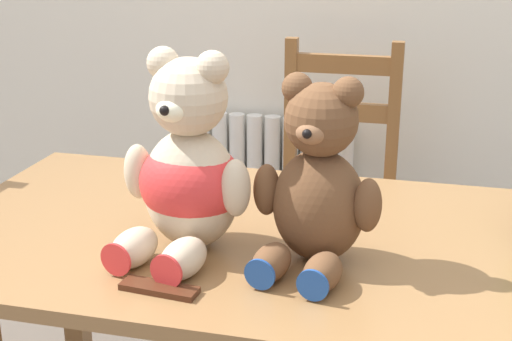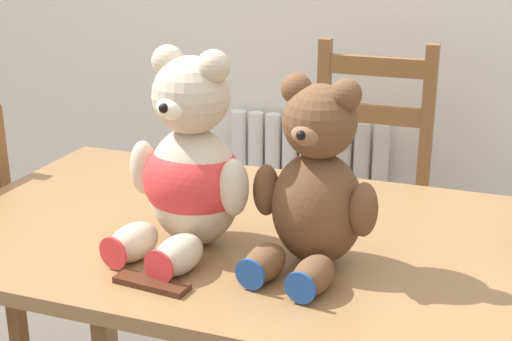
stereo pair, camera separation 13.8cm
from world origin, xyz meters
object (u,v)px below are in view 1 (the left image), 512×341
at_px(wooden_chair_behind, 333,203).
at_px(teddy_bear_left, 188,172).
at_px(teddy_bear_right, 317,185).
at_px(chocolate_bar, 159,288).

height_order(wooden_chair_behind, teddy_bear_left, teddy_bear_left).
bearing_deg(teddy_bear_right, wooden_chair_behind, -74.70).
bearing_deg(teddy_bear_right, chocolate_bar, 47.11).
relative_size(wooden_chair_behind, teddy_bear_left, 2.46).
bearing_deg(teddy_bear_left, wooden_chair_behind, -89.04).
bearing_deg(chocolate_bar, teddy_bear_right, 37.23).
bearing_deg(chocolate_bar, wooden_chair_behind, 81.62).
height_order(teddy_bear_left, teddy_bear_right, teddy_bear_left).
distance_m(wooden_chair_behind, teddy_bear_right, 1.01).
bearing_deg(wooden_chair_behind, chocolate_bar, 81.62).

